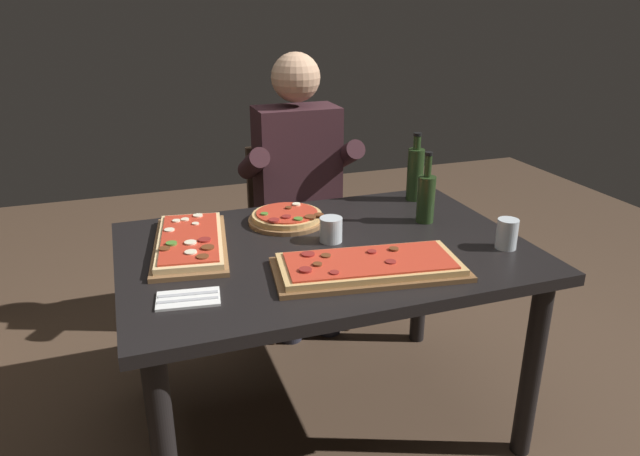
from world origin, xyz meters
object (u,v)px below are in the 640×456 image
Objects in this scene: pizza_round_far at (287,218)px; seated_diner at (300,183)px; pizza_rectangular_front at (369,266)px; oil_bottle_amber at (415,173)px; dining_table at (325,271)px; pizza_rectangular_left at (190,242)px; tumbler_near_camera at (507,236)px; tumbler_far_side at (331,230)px; diner_chair at (294,225)px; wine_bottle_dark at (426,197)px.

seated_diner reaches higher than pizza_round_far.
pizza_rectangular_front is 0.76m from oil_bottle_amber.
oil_bottle_amber reaches higher than dining_table.
oil_bottle_amber reaches higher than pizza_rectangular_left.
dining_table is 13.30× the size of tumbler_near_camera.
tumbler_near_camera is (1.03, -0.36, 0.03)m from pizza_rectangular_left.
pizza_rectangular_front is 6.07× the size of tumbler_near_camera.
pizza_rectangular_front is 7.23× the size of tumbler_far_side.
oil_bottle_amber is 0.59m from tumbler_far_side.
dining_table is at bearing 104.77° from pizza_rectangular_front.
oil_bottle_amber is at bearing -44.11° from seated_diner.
oil_bottle_amber is at bearing 8.28° from pizza_round_far.
pizza_rectangular_front is 0.64m from pizza_rectangular_left.
oil_bottle_amber reaches higher than pizza_round_far.
tumbler_far_side is at bearing -97.23° from diner_chair.
tumbler_far_side is at bearing 95.52° from pizza_rectangular_front.
dining_table is at bearing -17.99° from pizza_rectangular_left.
pizza_rectangular_front is 0.52m from wine_bottle_dark.
pizza_rectangular_front reaches higher than dining_table.
diner_chair is (0.58, 0.71, -0.27)m from pizza_rectangular_left.
seated_diner is (-0.45, 0.96, -0.04)m from tumbler_near_camera.
pizza_round_far is 0.34× the size of diner_chair.
pizza_round_far is 1.08× the size of wine_bottle_dark.
oil_bottle_amber reaches higher than wine_bottle_dark.
tumbler_far_side is (-0.55, 0.26, -0.00)m from tumbler_near_camera.
pizza_rectangular_front is at bearing -76.58° from pizza_round_far.
pizza_round_far is (-0.12, 0.51, 0.00)m from pizza_rectangular_front.
oil_bottle_amber is at bearing 71.13° from wine_bottle_dark.
pizza_rectangular_left is 0.41m from pizza_round_far.
pizza_round_far is 0.81m from tumbler_near_camera.
diner_chair is at bearing 80.69° from dining_table.
dining_table is at bearing 159.46° from tumbler_near_camera.
pizza_round_far is 0.68m from diner_chair.
seated_diner is at bearing 135.89° from oil_bottle_amber.
tumbler_near_camera is 0.12× the size of diner_chair.
pizza_rectangular_left is 5.29× the size of tumbler_near_camera.
wine_bottle_dark is at bearing 41.62° from pizza_rectangular_front.
tumbler_far_side is at bearing -12.61° from pizza_rectangular_left.
diner_chair is (0.08, 1.09, -0.27)m from pizza_rectangular_front.
wine_bottle_dark is 0.32× the size of diner_chair.
pizza_rectangular_left is (-0.51, 0.38, 0.00)m from pizza_rectangular_front.
diner_chair reaches higher than dining_table.
pizza_rectangular_front is 0.52m from tumbler_near_camera.
pizza_rectangular_front is at bearing -94.04° from diner_chair.
pizza_rectangular_left is 0.96m from diner_chair.
pizza_rectangular_front is at bearing -94.53° from seated_diner.
pizza_rectangular_front is 1.15× the size of pizza_rectangular_left.
pizza_rectangular_left is 1.86× the size of pizza_round_far.
oil_bottle_amber is (0.47, 0.59, 0.10)m from pizza_rectangular_front.
pizza_round_far is 0.25m from tumbler_far_side.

